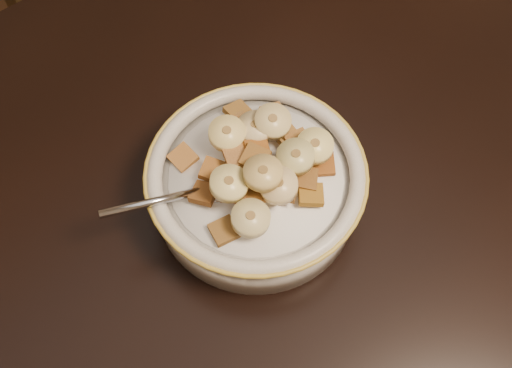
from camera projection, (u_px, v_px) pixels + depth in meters
table at (372, 229)px, 0.53m from camera, size 1.41×0.91×0.04m
chair at (154, 6)px, 1.03m from camera, size 0.50×0.50×0.94m
cereal_bowl at (256, 189)px, 0.50m from camera, size 0.18×0.18×0.04m
milk at (256, 176)px, 0.48m from camera, size 0.15×0.15×0.00m
spoon at (224, 185)px, 0.47m from camera, size 0.05×0.04×0.01m
cereal_square_0 at (224, 231)px, 0.45m from camera, size 0.02×0.02×0.01m
cereal_square_1 at (233, 191)px, 0.45m from camera, size 0.03×0.03×0.01m
cereal_square_2 at (257, 192)px, 0.46m from camera, size 0.02×0.02×0.01m
cereal_square_3 at (237, 124)px, 0.50m from camera, size 0.03×0.03×0.01m
cereal_square_4 at (248, 122)px, 0.50m from camera, size 0.03×0.03×0.01m
cereal_square_5 at (204, 193)px, 0.46m from camera, size 0.03×0.03×0.01m
cereal_square_6 at (277, 173)px, 0.46m from camera, size 0.03×0.03×0.01m
cereal_square_7 at (311, 194)px, 0.46m from camera, size 0.03×0.03×0.01m
cereal_square_8 at (237, 177)px, 0.46m from camera, size 0.02×0.02×0.01m
cereal_square_9 at (241, 170)px, 0.46m from camera, size 0.02×0.02×0.01m
cereal_square_10 at (288, 137)px, 0.49m from camera, size 0.02×0.02×0.01m
cereal_square_11 at (183, 158)px, 0.49m from camera, size 0.02×0.02×0.01m
cereal_square_12 at (255, 158)px, 0.46m from camera, size 0.03×0.03×0.01m
cereal_square_13 at (247, 177)px, 0.46m from camera, size 0.03×0.03×0.01m
cereal_square_14 at (285, 190)px, 0.46m from camera, size 0.03×0.03×0.01m
cereal_square_15 at (238, 112)px, 0.51m from camera, size 0.02×0.02×0.01m
cereal_square_16 at (257, 151)px, 0.47m from camera, size 0.03×0.03×0.01m
cereal_square_17 at (254, 129)px, 0.49m from camera, size 0.03×0.03×0.01m
cereal_square_18 at (242, 128)px, 0.49m from camera, size 0.03×0.03×0.01m
cereal_square_19 at (315, 142)px, 0.49m from camera, size 0.03×0.03×0.01m
cereal_square_20 at (298, 142)px, 0.48m from camera, size 0.02×0.02×0.01m
cereal_square_21 at (238, 122)px, 0.50m from camera, size 0.03×0.03×0.01m
cereal_square_22 at (237, 156)px, 0.46m from camera, size 0.03×0.03×0.01m
cereal_square_23 at (323, 164)px, 0.48m from camera, size 0.03×0.03×0.01m
cereal_square_24 at (213, 170)px, 0.47m from camera, size 0.03×0.03×0.01m
cereal_square_25 at (305, 178)px, 0.47m from camera, size 0.03×0.03×0.01m
cereal_square_26 at (273, 114)px, 0.51m from camera, size 0.03×0.03×0.01m
banana_slice_0 at (251, 218)px, 0.44m from camera, size 0.04×0.04×0.01m
banana_slice_1 at (227, 133)px, 0.47m from camera, size 0.04×0.04×0.01m
banana_slice_2 at (273, 122)px, 0.48m from camera, size 0.04×0.04×0.02m
banana_slice_3 at (255, 127)px, 0.48m from camera, size 0.04×0.04×0.01m
banana_slice_4 at (229, 183)px, 0.45m from camera, size 0.04×0.04×0.01m
banana_slice_5 at (315, 146)px, 0.47m from camera, size 0.04×0.04×0.01m
banana_slice_6 at (279, 186)px, 0.45m from camera, size 0.04×0.04×0.01m
banana_slice_7 at (296, 157)px, 0.46m from camera, size 0.04×0.04×0.01m
banana_slice_8 at (263, 173)px, 0.44m from camera, size 0.04×0.04×0.01m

